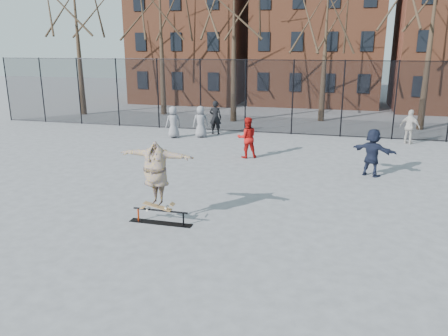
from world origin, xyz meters
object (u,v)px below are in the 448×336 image
(bystander_grey, at_px, (173,122))
(skateboard, at_px, (158,208))
(bystander_white, at_px, (410,127))
(bystander_black, at_px, (215,117))
(bystander_red, at_px, (247,138))
(bystander_navy, at_px, (372,152))
(skater, at_px, (156,176))
(bystander_extra, at_px, (201,122))
(skate_rail, at_px, (161,218))

(bystander_grey, bearing_deg, skateboard, 70.20)
(bystander_white, bearing_deg, bystander_black, 32.35)
(bystander_red, xyz_separation_m, bystander_navy, (5.04, -1.51, 0.01))
(bystander_red, relative_size, bystander_navy, 0.99)
(skater, relative_size, bystander_navy, 1.18)
(bystander_black, bearing_deg, bystander_red, 119.07)
(skater, distance_m, bystander_navy, 8.58)
(skater, bearing_deg, skateboard, 92.32)
(bystander_black, distance_m, bystander_white, 9.91)
(skateboard, bearing_deg, bystander_grey, 109.14)
(skateboard, relative_size, bystander_extra, 0.52)
(skater, height_order, bystander_red, skater)
(bystander_grey, relative_size, bystander_red, 0.94)
(bystander_extra, bearing_deg, bystander_navy, 125.21)
(skater, relative_size, bystander_white, 1.24)
(skate_rail, relative_size, bystander_extra, 1.07)
(skate_rail, distance_m, skater, 1.20)
(skateboard, relative_size, bystander_white, 0.51)
(bystander_white, bearing_deg, bystander_navy, 103.68)
(skateboard, xyz_separation_m, bystander_navy, (5.87, 6.24, 0.45))
(bystander_navy, bearing_deg, skate_rail, 74.16)
(skater, height_order, bystander_navy, skater)
(skate_rail, height_order, skateboard, skateboard)
(bystander_black, bearing_deg, bystander_white, 178.69)
(skate_rail, xyz_separation_m, bystander_black, (-2.02, 12.47, 0.76))
(skateboard, relative_size, bystander_grey, 0.52)
(bystander_grey, bearing_deg, skater, 70.20)
(bystander_extra, bearing_deg, skater, 79.07)
(skateboard, xyz_separation_m, bystander_red, (0.83, 7.75, 0.44))
(skate_rail, height_order, bystander_extra, bystander_extra)
(skateboard, height_order, skater, skater)
(bystander_white, xyz_separation_m, bystander_navy, (-2.11, -6.23, 0.04))
(skate_rail, distance_m, bystander_navy, 8.54)
(skater, distance_m, bystander_grey, 11.59)
(bystander_extra, bearing_deg, bystander_red, 108.91)
(skater, relative_size, bystander_red, 1.20)
(skateboard, height_order, bystander_red, bystander_red)
(bystander_navy, bearing_deg, bystander_black, -11.60)
(skate_rail, height_order, bystander_white, bystander_white)
(skater, bearing_deg, bystander_navy, 49.10)
(skateboard, distance_m, bystander_white, 14.81)
(skateboard, xyz_separation_m, bystander_black, (-1.94, 12.47, 0.47))
(skater, relative_size, bystander_grey, 1.27)
(bystander_black, height_order, bystander_navy, bystander_black)
(bystander_black, height_order, bystander_extra, bystander_black)
(skateboard, distance_m, skater, 0.91)
(bystander_grey, height_order, bystander_white, bystander_white)
(bystander_black, distance_m, bystander_navy, 9.99)
(skate_rail, relative_size, bystander_navy, 1.00)
(bystander_grey, bearing_deg, bystander_navy, 115.15)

